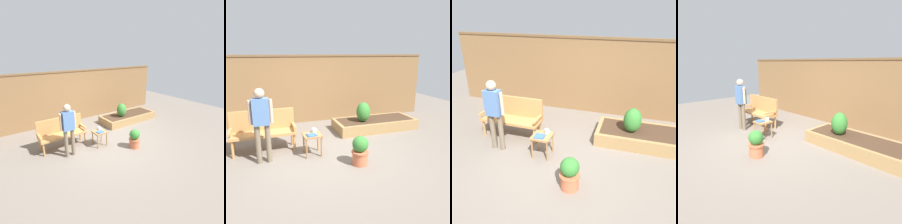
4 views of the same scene
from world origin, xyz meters
The scene contains 10 objects.
ground_plane centered at (0.00, 0.00, 0.00)m, with size 14.00×14.00×0.00m, color #70665B.
fence_back centered at (0.00, 2.60, 1.09)m, with size 8.40×0.14×2.16m.
garden_bench centered at (-1.41, 0.68, 0.54)m, with size 1.44×0.48×0.94m.
side_table centered at (-0.40, 0.06, 0.40)m, with size 0.40×0.40×0.48m.
cup_on_table centered at (-0.34, 0.16, 0.53)m, with size 0.12×0.08×0.10m.
book_on_table centered at (-0.43, -0.01, 0.49)m, with size 0.21×0.19×0.03m, color #38609E.
potted_boxwood centered at (0.41, -0.71, 0.31)m, with size 0.35×0.35×0.60m.
raised_planter_bed centered at (1.76, 1.22, 0.15)m, with size 2.40×1.00×0.30m.
shrub_near_bench centered at (1.33, 1.12, 0.58)m, with size 0.39×0.39×0.56m.
person_by_bench centered at (-1.43, 0.01, 0.93)m, with size 0.47×0.20×1.56m.
Camera 4 is at (3.90, -2.95, 2.05)m, focal length 31.91 mm.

